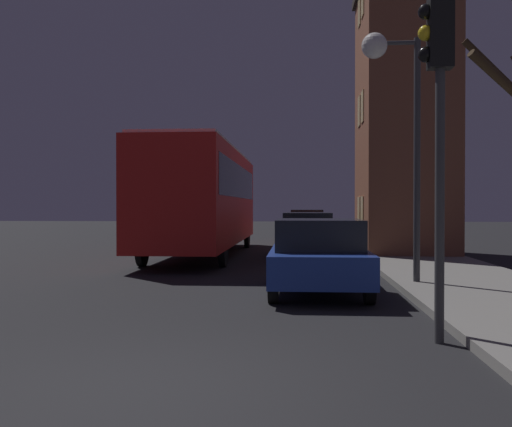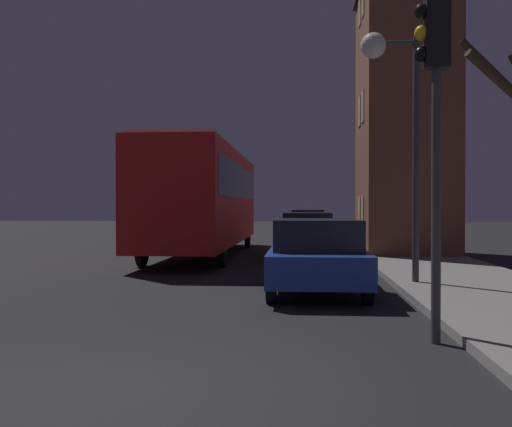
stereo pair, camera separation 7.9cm
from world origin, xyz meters
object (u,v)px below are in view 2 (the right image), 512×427
object	(u,v)px
streetlamp	(390,88)
bus	(204,193)
car_mid_lane	(307,234)
car_near_lane	(317,255)
traffic_light	(434,95)
car_far_lane	(307,226)

from	to	relation	value
streetlamp	bus	world-z (taller)	streetlamp
car_mid_lane	car_near_lane	bearing A→B (deg)	-89.24
traffic_light	car_near_lane	bearing A→B (deg)	108.38
bus	car_far_lane	world-z (taller)	bus
streetlamp	car_far_lane	world-z (taller)	streetlamp
car_mid_lane	traffic_light	bearing A→B (deg)	-83.04
traffic_light	car_near_lane	distance (m)	4.88
traffic_light	bus	bearing A→B (deg)	111.86
streetlamp	bus	xyz separation A→B (m)	(-5.27, 7.64, -2.04)
traffic_light	car_far_lane	xyz separation A→B (m)	(-1.32, 20.18, -2.33)
car_near_lane	car_far_lane	bearing A→B (deg)	89.93
car_near_lane	streetlamp	bearing A→B (deg)	30.61
car_near_lane	car_far_lane	size ratio (longest dim) A/B	0.96
bus	car_near_lane	bearing A→B (deg)	-66.55
traffic_light	car_mid_lane	distance (m)	12.17
car_mid_lane	car_far_lane	xyz separation A→B (m)	(0.12, 8.32, 0.01)
bus	car_near_lane	size ratio (longest dim) A/B	3.03
car_near_lane	car_mid_lane	bearing A→B (deg)	90.76
car_near_lane	bus	bearing A→B (deg)	113.45
streetlamp	bus	bearing A→B (deg)	124.61
traffic_light	car_near_lane	size ratio (longest dim) A/B	1.13
car_mid_lane	car_far_lane	bearing A→B (deg)	89.15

